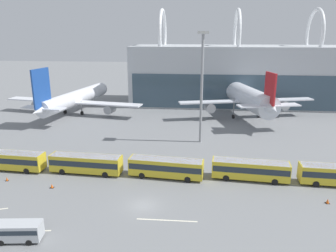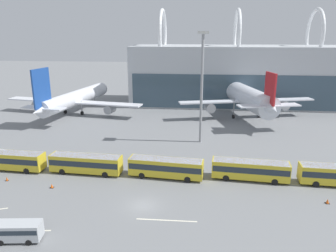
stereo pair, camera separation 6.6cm
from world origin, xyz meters
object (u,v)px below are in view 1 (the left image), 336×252
(shuttle_bus_3, at_px, (250,169))
(traffic_cone_1, at_px, (7,179))
(shuttle_bus_1, at_px, (86,163))
(service_van_foreground, at_px, (18,230))
(airliner_at_gate_near, at_px, (73,99))
(traffic_cone_0, at_px, (52,186))
(floodlight_mast, at_px, (202,74))
(shuttle_bus_0, at_px, (10,159))
(shuttle_bus_2, at_px, (166,167))
(traffic_cone_2, at_px, (328,201))
(airliner_at_gate_far, at_px, (246,97))

(shuttle_bus_3, bearing_deg, traffic_cone_1, -168.45)
(shuttle_bus_1, distance_m, service_van_foreground, 18.98)
(airliner_at_gate_near, bearing_deg, traffic_cone_1, -163.14)
(shuttle_bus_3, xyz_separation_m, traffic_cone_0, (-30.59, -6.00, -1.56))
(floodlight_mast, height_order, traffic_cone_0, floodlight_mast)
(floodlight_mast, relative_size, traffic_cone_0, 37.92)
(service_van_foreground, xyz_separation_m, traffic_cone_1, (-10.24, 14.68, -0.99))
(service_van_foreground, xyz_separation_m, floodlight_mast, (20.54, 37.15, 13.43))
(shuttle_bus_0, height_order, floodlight_mast, floodlight_mast)
(shuttle_bus_2, height_order, service_van_foreground, shuttle_bus_2)
(shuttle_bus_1, relative_size, traffic_cone_1, 18.04)
(traffic_cone_0, distance_m, traffic_cone_1, 8.41)
(shuttle_bus_2, distance_m, traffic_cone_1, 25.62)
(service_van_foreground, xyz_separation_m, traffic_cone_0, (-1.99, 13.03, -1.02))
(shuttle_bus_3, distance_m, traffic_cone_2, 11.96)
(shuttle_bus_3, distance_m, traffic_cone_0, 31.21)
(shuttle_bus_0, bearing_deg, traffic_cone_2, -4.01)
(airliner_at_gate_far, bearing_deg, shuttle_bus_3, 159.97)
(airliner_at_gate_far, height_order, service_van_foreground, airliner_at_gate_far)
(shuttle_bus_3, bearing_deg, service_van_foreground, -141.21)
(airliner_at_gate_far, xyz_separation_m, traffic_cone_1, (-43.07, -45.58, -5.46))
(airliner_at_gate_near, relative_size, traffic_cone_1, 60.85)
(shuttle_bus_0, height_order, traffic_cone_0, shuttle_bus_0)
(traffic_cone_1, distance_m, traffic_cone_2, 48.65)
(shuttle_bus_1, distance_m, floodlight_mast, 29.37)
(shuttle_bus_1, bearing_deg, shuttle_bus_2, 2.18)
(traffic_cone_1, bearing_deg, shuttle_bus_0, 113.12)
(service_van_foreground, height_order, floodlight_mast, floodlight_mast)
(shuttle_bus_2, xyz_separation_m, floodlight_mast, (5.51, 18.57, 12.89))
(airliner_at_gate_near, bearing_deg, airliner_at_gate_far, -78.94)
(shuttle_bus_2, bearing_deg, traffic_cone_2, -9.38)
(service_van_foreground, xyz_separation_m, traffic_cone_2, (38.35, 12.27, -0.99))
(airliner_at_gate_far, distance_m, shuttle_bus_1, 52.05)
(shuttle_bus_3, bearing_deg, shuttle_bus_1, -174.61)
(airliner_at_gate_near, relative_size, service_van_foreground, 7.45)
(airliner_at_gate_near, height_order, service_van_foreground, airliner_at_gate_near)
(floodlight_mast, bearing_deg, airliner_at_gate_near, 149.42)
(shuttle_bus_3, bearing_deg, floodlight_mast, 119.13)
(shuttle_bus_0, bearing_deg, floodlight_mast, 32.65)
(airliner_at_gate_near, bearing_deg, traffic_cone_0, -153.57)
(shuttle_bus_1, height_order, traffic_cone_1, shuttle_bus_1)
(floodlight_mast, xyz_separation_m, traffic_cone_0, (-22.53, -24.13, -14.46))
(traffic_cone_0, bearing_deg, traffic_cone_1, 168.67)
(airliner_at_gate_near, relative_size, traffic_cone_2, 60.62)
(airliner_at_gate_near, xyz_separation_m, traffic_cone_0, (14.08, -45.76, -4.15))
(shuttle_bus_2, bearing_deg, shuttle_bus_3, 7.63)
(airliner_at_gate_near, bearing_deg, floodlight_mast, -111.25)
(airliner_at_gate_near, relative_size, airliner_at_gate_far, 1.10)
(shuttle_bus_1, bearing_deg, traffic_cone_0, -116.80)
(airliner_at_gate_far, bearing_deg, airliner_at_gate_near, 77.56)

